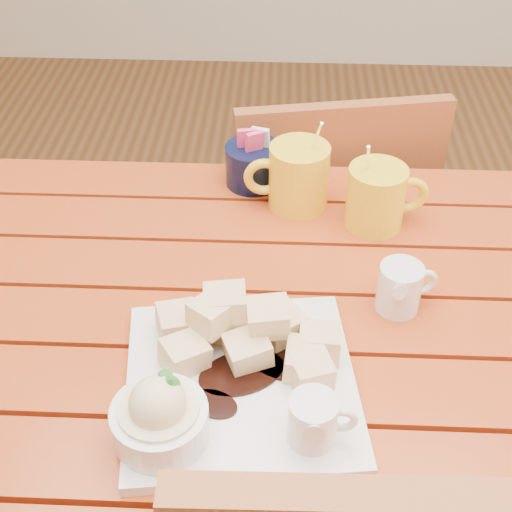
{
  "coord_description": "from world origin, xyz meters",
  "views": [
    {
      "loc": [
        0.03,
        -0.7,
        1.44
      ],
      "look_at": [
        -0.01,
        0.05,
        0.82
      ],
      "focal_mm": 50.0,
      "sensor_mm": 36.0,
      "label": 1
    }
  ],
  "objects_px": {
    "dessert_plate": "(227,379)",
    "chair_far": "(321,235)",
    "table": "(258,372)",
    "coffee_mug_left": "(297,176)",
    "coffee_mug_right": "(378,196)"
  },
  "relations": [
    {
      "from": "dessert_plate",
      "to": "coffee_mug_left",
      "type": "relative_size",
      "value": 1.92
    },
    {
      "from": "coffee_mug_left",
      "to": "coffee_mug_right",
      "type": "bearing_deg",
      "value": -25.13
    },
    {
      "from": "dessert_plate",
      "to": "chair_far",
      "type": "relative_size",
      "value": 0.37
    },
    {
      "from": "dessert_plate",
      "to": "table",
      "type": "bearing_deg",
      "value": 76.69
    },
    {
      "from": "coffee_mug_right",
      "to": "table",
      "type": "bearing_deg",
      "value": -136.56
    },
    {
      "from": "table",
      "to": "chair_far",
      "type": "xyz_separation_m",
      "value": [
        0.12,
        0.55,
        -0.17
      ]
    },
    {
      "from": "dessert_plate",
      "to": "chair_far",
      "type": "xyz_separation_m",
      "value": [
        0.15,
        0.69,
        -0.31
      ]
    },
    {
      "from": "dessert_plate",
      "to": "chair_far",
      "type": "distance_m",
      "value": 0.77
    },
    {
      "from": "table",
      "to": "chair_far",
      "type": "bearing_deg",
      "value": 78.05
    },
    {
      "from": "table",
      "to": "dessert_plate",
      "type": "relative_size",
      "value": 3.83
    },
    {
      "from": "coffee_mug_right",
      "to": "chair_far",
      "type": "xyz_separation_m",
      "value": [
        -0.06,
        0.32,
        -0.33
      ]
    },
    {
      "from": "dessert_plate",
      "to": "chair_far",
      "type": "bearing_deg",
      "value": 77.78
    },
    {
      "from": "coffee_mug_left",
      "to": "coffee_mug_right",
      "type": "height_order",
      "value": "coffee_mug_left"
    },
    {
      "from": "dessert_plate",
      "to": "coffee_mug_right",
      "type": "height_order",
      "value": "coffee_mug_right"
    },
    {
      "from": "table",
      "to": "chair_far",
      "type": "distance_m",
      "value": 0.59
    }
  ]
}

